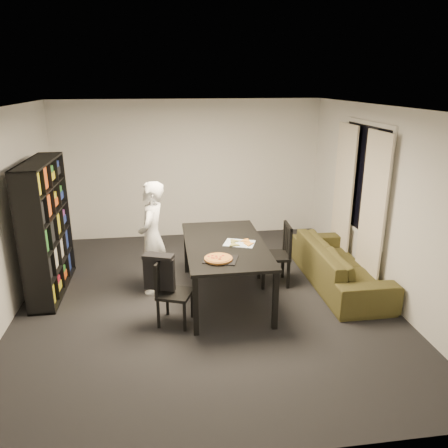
{
  "coord_description": "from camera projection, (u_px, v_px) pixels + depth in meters",
  "views": [
    {
      "loc": [
        -0.51,
        -5.46,
        2.92
      ],
      "look_at": [
        0.29,
        0.14,
        1.05
      ],
      "focal_mm": 35.0,
      "sensor_mm": 36.0,
      "label": 1
    }
  ],
  "objects": [
    {
      "name": "room",
      "position": [
        204.0,
        210.0,
        5.71
      ],
      "size": [
        5.01,
        5.51,
        2.61
      ],
      "color": "black",
      "rests_on": "ground"
    },
    {
      "name": "window_pane",
      "position": [
        364.0,
        180.0,
        6.54
      ],
      "size": [
        0.02,
        1.4,
        1.6
      ],
      "primitive_type": "cube",
      "color": "black",
      "rests_on": "room"
    },
    {
      "name": "window_frame",
      "position": [
        364.0,
        180.0,
        6.54
      ],
      "size": [
        0.03,
        1.52,
        1.72
      ],
      "primitive_type": "cube",
      "color": "white",
      "rests_on": "room"
    },
    {
      "name": "curtain_left",
      "position": [
        372.0,
        212.0,
        6.15
      ],
      "size": [
        0.03,
        0.7,
        2.25
      ],
      "primitive_type": "cube",
      "color": "beige",
      "rests_on": "room"
    },
    {
      "name": "curtain_right",
      "position": [
        343.0,
        194.0,
        7.13
      ],
      "size": [
        0.03,
        0.7,
        2.25
      ],
      "primitive_type": "cube",
      "color": "beige",
      "rests_on": "room"
    },
    {
      "name": "bookshelf",
      "position": [
        46.0,
        228.0,
        6.09
      ],
      "size": [
        0.35,
        1.5,
        1.9
      ],
      "primitive_type": "cube",
      "color": "black",
      "rests_on": "room"
    },
    {
      "name": "dining_table",
      "position": [
        225.0,
        248.0,
        5.96
      ],
      "size": [
        1.07,
        1.93,
        0.81
      ],
      "color": "black",
      "rests_on": "room"
    },
    {
      "name": "chair_left",
      "position": [
        169.0,
        287.0,
        5.4
      ],
      "size": [
        0.5,
        0.5,
        0.84
      ],
      "rotation": [
        0.0,
        0.0,
        1.22
      ],
      "color": "black",
      "rests_on": "room"
    },
    {
      "name": "chair_right",
      "position": [
        280.0,
        250.0,
        6.44
      ],
      "size": [
        0.45,
        0.45,
        0.93
      ],
      "rotation": [
        0.0,
        0.0,
        -1.62
      ],
      "color": "black",
      "rests_on": "room"
    },
    {
      "name": "draped_jacket",
      "position": [
        159.0,
        271.0,
        5.35
      ],
      "size": [
        0.4,
        0.28,
        0.46
      ],
      "rotation": [
        0.0,
        0.0,
        1.22
      ],
      "color": "black",
      "rests_on": "chair_left"
    },
    {
      "name": "person",
      "position": [
        152.0,
        238.0,
        6.14
      ],
      "size": [
        0.52,
        0.67,
        1.61
      ],
      "primitive_type": "imported",
      "rotation": [
        0.0,
        0.0,
        -1.82
      ],
      "color": "white",
      "rests_on": "room"
    },
    {
      "name": "baking_tray",
      "position": [
        221.0,
        259.0,
        5.4
      ],
      "size": [
        0.48,
        0.43,
        0.01
      ],
      "primitive_type": "cube",
      "rotation": [
        0.0,
        0.0,
        -0.33
      ],
      "color": "black",
      "rests_on": "dining_table"
    },
    {
      "name": "pepperoni_pizza",
      "position": [
        218.0,
        258.0,
        5.37
      ],
      "size": [
        0.35,
        0.35,
        0.03
      ],
      "rotation": [
        0.0,
        0.0,
        -0.43
      ],
      "color": "#99602C",
      "rests_on": "dining_table"
    },
    {
      "name": "kitchen_towel",
      "position": [
        239.0,
        243.0,
        5.93
      ],
      "size": [
        0.48,
        0.42,
        0.01
      ],
      "primitive_type": "cube",
      "rotation": [
        0.0,
        0.0,
        -0.37
      ],
      "color": "white",
      "rests_on": "dining_table"
    },
    {
      "name": "pizza_slices",
      "position": [
        240.0,
        243.0,
        5.93
      ],
      "size": [
        0.43,
        0.38,
        0.01
      ],
      "primitive_type": null,
      "rotation": [
        0.0,
        0.0,
        0.21
      ],
      "color": "#B96F3A",
      "rests_on": "dining_table"
    },
    {
      "name": "sofa",
      "position": [
        340.0,
        265.0,
        6.48
      ],
      "size": [
        0.84,
        2.14,
        0.63
      ],
      "primitive_type": "imported",
      "rotation": [
        0.0,
        0.0,
        1.57
      ],
      "color": "#3A3317",
      "rests_on": "room"
    }
  ]
}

